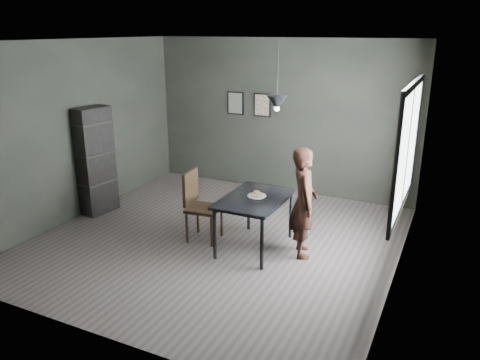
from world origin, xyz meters
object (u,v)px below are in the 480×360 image
at_px(cafe_table, 255,203).
at_px(shelf_unit, 95,161).
at_px(white_plate, 257,196).
at_px(pendant_lamp, 277,102).
at_px(wood_chair, 198,201).
at_px(woman, 304,202).

relative_size(cafe_table, shelf_unit, 0.68).
xyz_separation_m(white_plate, pendant_lamp, (0.24, 0.07, 1.29)).
bearing_deg(wood_chair, white_plate, 1.10).
bearing_deg(white_plate, cafe_table, -110.92).
height_order(cafe_table, woman, woman).
xyz_separation_m(woman, shelf_unit, (-3.58, 0.03, 0.13)).
bearing_deg(shelf_unit, cafe_table, 5.84).
distance_m(wood_chair, pendant_lamp, 1.85).
distance_m(woman, shelf_unit, 3.59).
xyz_separation_m(cafe_table, pendant_lamp, (0.25, 0.10, 1.38)).
bearing_deg(shelf_unit, white_plate, 6.50).
height_order(white_plate, pendant_lamp, pendant_lamp).
relative_size(wood_chair, pendant_lamp, 1.19).
distance_m(woman, pendant_lamp, 1.36).
distance_m(shelf_unit, pendant_lamp, 3.38).
xyz_separation_m(wood_chair, shelf_unit, (-2.06, 0.21, 0.29)).
distance_m(white_plate, wood_chair, 0.89).
bearing_deg(wood_chair, shelf_unit, 167.84).
height_order(shelf_unit, pendant_lamp, pendant_lamp).
xyz_separation_m(cafe_table, wood_chair, (-0.86, -0.08, -0.09)).
bearing_deg(woman, cafe_table, 73.63).
xyz_separation_m(white_plate, woman, (0.65, 0.06, -0.01)).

